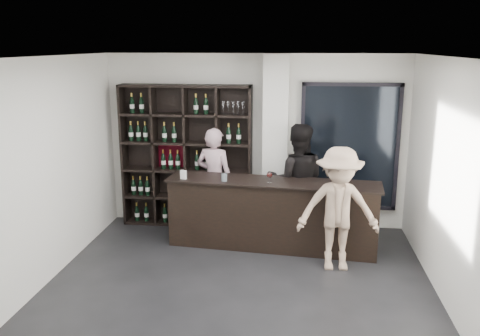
# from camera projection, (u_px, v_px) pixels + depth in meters

# --- Properties ---
(floor) EXTENTS (5.00, 5.50, 0.01)m
(floor) POSITION_uv_depth(u_px,v_px,m) (235.00, 299.00, 6.23)
(floor) COLOR black
(floor) RESTS_ON ground
(wine_shelf) EXTENTS (2.20, 0.35, 2.40)m
(wine_shelf) POSITION_uv_depth(u_px,v_px,m) (187.00, 156.00, 8.55)
(wine_shelf) COLOR black
(wine_shelf) RESTS_ON floor
(structural_column) EXTENTS (0.40, 0.40, 2.90)m
(structural_column) POSITION_uv_depth(u_px,v_px,m) (275.00, 145.00, 8.23)
(structural_column) COLOR silver
(structural_column) RESTS_ON floor
(glass_panel) EXTENTS (1.60, 0.08, 2.10)m
(glass_panel) POSITION_uv_depth(u_px,v_px,m) (349.00, 147.00, 8.32)
(glass_panel) COLOR black
(glass_panel) RESTS_ON floor
(tasting_counter) EXTENTS (3.20, 0.67, 1.05)m
(tasting_counter) POSITION_uv_depth(u_px,v_px,m) (272.00, 214.00, 7.71)
(tasting_counter) COLOR black
(tasting_counter) RESTS_ON floor
(taster_pink) EXTENTS (0.72, 0.57, 1.73)m
(taster_pink) POSITION_uv_depth(u_px,v_px,m) (214.00, 179.00, 8.41)
(taster_pink) COLOR #CFA7B3
(taster_pink) RESTS_ON floor
(taster_black) EXTENTS (0.91, 0.72, 1.85)m
(taster_black) POSITION_uv_depth(u_px,v_px,m) (297.00, 181.00, 8.05)
(taster_black) COLOR black
(taster_black) RESTS_ON floor
(customer) EXTENTS (1.15, 0.71, 1.72)m
(customer) POSITION_uv_depth(u_px,v_px,m) (338.00, 209.00, 6.90)
(customer) COLOR tan
(customer) RESTS_ON floor
(wine_glass) EXTENTS (0.10, 0.10, 0.20)m
(wine_glass) POSITION_uv_depth(u_px,v_px,m) (269.00, 176.00, 7.46)
(wine_glass) COLOR white
(wine_glass) RESTS_ON tasting_counter
(spit_cup) EXTENTS (0.10, 0.10, 0.11)m
(spit_cup) POSITION_uv_depth(u_px,v_px,m) (224.00, 177.00, 7.56)
(spit_cup) COLOR silver
(spit_cup) RESTS_ON tasting_counter
(napkin_stack) EXTENTS (0.12, 0.12, 0.02)m
(napkin_stack) POSITION_uv_depth(u_px,v_px,m) (336.00, 183.00, 7.46)
(napkin_stack) COLOR white
(napkin_stack) RESTS_ON tasting_counter
(card_stand) EXTENTS (0.10, 0.06, 0.13)m
(card_stand) POSITION_uv_depth(u_px,v_px,m) (183.00, 175.00, 7.68)
(card_stand) COLOR white
(card_stand) RESTS_ON tasting_counter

